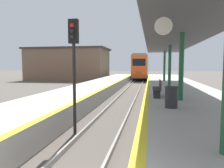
% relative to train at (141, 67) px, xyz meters
% --- Properties ---
extents(train, '(2.62, 16.47, 4.65)m').
position_rel_train_xyz_m(train, '(0.00, 0.00, 0.00)').
color(train, black).
rests_on(train, ground).
extents(signal_near, '(0.36, 0.31, 4.38)m').
position_rel_train_xyz_m(signal_near, '(-1.01, -35.60, 0.71)').
color(signal_near, black).
rests_on(signal_near, ground).
extents(station_canopy, '(3.70, 26.83, 3.52)m').
position_rel_train_xyz_m(station_canopy, '(3.34, -28.97, 1.92)').
color(station_canopy, '#1E5133').
rests_on(station_canopy, platform_right).
extents(trash_bin, '(0.54, 0.54, 0.88)m').
position_rel_train_xyz_m(trash_bin, '(2.70, -34.38, -0.99)').
color(trash_bin, '#262628').
rests_on(trash_bin, platform_right).
extents(bench, '(0.44, 1.79, 0.92)m').
position_rel_train_xyz_m(bench, '(2.27, -31.21, -0.94)').
color(bench, '#28282D').
rests_on(bench, platform_right).
extents(station_building, '(14.61, 8.27, 5.79)m').
position_rel_train_xyz_m(station_building, '(-13.12, -5.02, 0.55)').
color(station_building, brown).
rests_on(station_building, ground).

